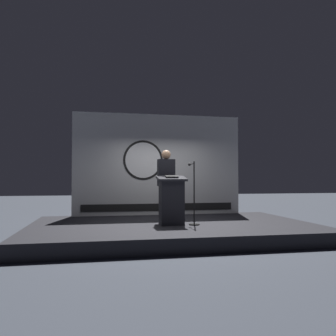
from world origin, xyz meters
The scene contains 6 objects.
ground_plane centered at (0.00, 0.00, 0.00)m, with size 40.00×40.00×0.00m, color #383D47.
stage_platform centered at (0.00, 0.00, 0.15)m, with size 6.40×4.00×0.30m, color black.
banner_display centered at (-0.01, 1.85, 1.73)m, with size 4.82×0.12×2.87m.
podium centered at (-0.07, -0.27, 0.84)m, with size 0.64×0.50×1.11m.
speaker_person centered at (-0.10, 0.21, 1.18)m, with size 0.40×0.26×1.71m.
microphone_stand centered at (0.42, -0.36, 0.80)m, with size 0.24×0.56×1.42m.
Camera 1 is at (-1.61, -7.67, 1.33)m, focal length 36.01 mm.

